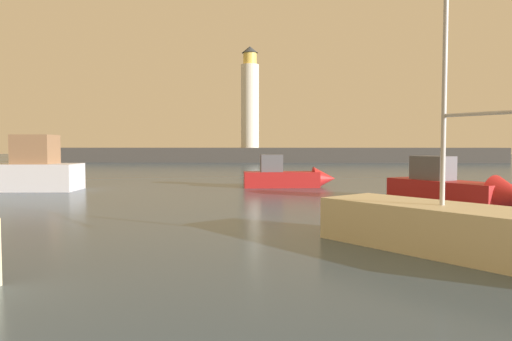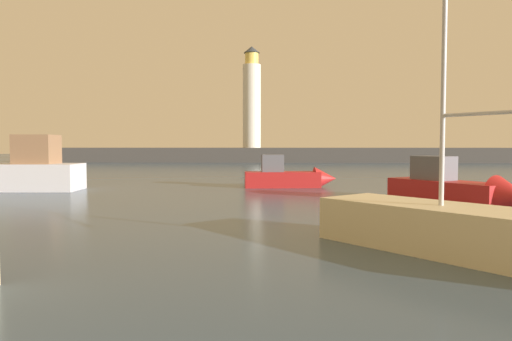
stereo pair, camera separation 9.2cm
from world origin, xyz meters
name	(u,v)px [view 1 (the left image)]	position (x,y,z in m)	size (l,w,h in m)	color
ground_plane	(253,178)	(0.00, 36.65, 0.00)	(220.00, 220.00, 0.00)	#384C60
breakwater	(266,155)	(0.00, 73.31, 1.14)	(72.56, 4.77, 2.28)	#423F3D
lighthouse	(250,100)	(-2.47, 73.31, 9.70)	(2.78, 2.78, 15.67)	silver
motorboat_2	(460,189)	(10.10, 20.09, 0.66)	(5.05, 6.84, 2.41)	#B21E1E
motorboat_4	(291,177)	(2.85, 28.56, 0.62)	(5.88, 2.11, 2.25)	#B21E1E
sailboat_moored	(472,230)	(6.58, 9.78, 0.64)	(6.70, 7.18, 13.35)	beige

